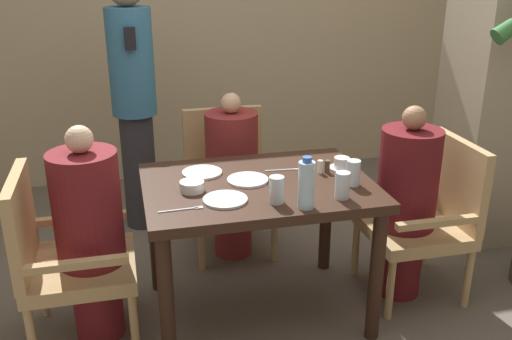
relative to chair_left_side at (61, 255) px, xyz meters
The scene contains 24 objects.
ground_plane 1.07m from the chair_left_side, ahead, with size 16.00×16.00×0.00m, color #60564C.
wall_back 2.54m from the chair_left_side, 65.86° to the left, with size 8.00×0.06×2.80m.
pillar_stone 2.84m from the chair_left_side, 11.88° to the left, with size 0.51×0.51×2.70m.
dining_table 0.98m from the chair_left_side, ahead, with size 1.13×0.82×0.75m.
chair_left_side is the anchor object (origin of this frame).
diner_in_left_chair 0.17m from the chair_left_side, ahead, with size 0.32×0.32×1.10m.
chair_far_side 1.26m from the chair_left_side, 40.07° to the left, with size 0.52×0.52×0.88m.
diner_in_far_chair 1.18m from the chair_left_side, 34.73° to the left, with size 0.32×0.32×1.05m.
chair_right_side 1.93m from the chair_left_side, ahead, with size 0.52×0.52×0.88m.
diner_in_right_chair 1.79m from the chair_left_side, ahead, with size 0.32×0.32×1.09m.
standing_host 1.37m from the chair_left_side, 70.97° to the left, with size 0.29×0.33×1.72m.
plate_main_left 0.79m from the chair_left_side, 14.40° to the left, with size 0.21×0.21×0.01m.
plate_main_right 0.96m from the chair_left_side, ahead, with size 0.21×0.21×0.01m.
plate_dessert_center 0.84m from the chair_left_side, 13.44° to the right, with size 0.21×0.21×0.01m.
teacup_with_saucer 1.47m from the chair_left_side, ahead, with size 0.13×0.13×0.06m.
bowl_small 0.70m from the chair_left_side, ahead, with size 0.12×0.12×0.05m.
water_bottle 1.22m from the chair_left_side, 17.13° to the right, with size 0.07×0.07×0.24m.
glass_tall_near 1.46m from the chair_left_side, ahead, with size 0.07×0.07×0.13m.
glass_tall_mid 1.37m from the chair_left_side, 12.05° to the right, with size 0.07×0.07×0.13m.
glass_tall_far 1.08m from the chair_left_side, 14.57° to the right, with size 0.07×0.07×0.13m.
salt_shaker 1.34m from the chair_left_side, ahead, with size 0.03×0.03×0.07m.
pepper_shaker 1.38m from the chair_left_side, ahead, with size 0.03×0.03×0.07m.
fork_beside_plate 0.68m from the chair_left_side, 22.27° to the right, with size 0.20×0.03×0.00m.
knife_beside_plate 1.20m from the chair_left_side, ahead, with size 0.21×0.03×0.00m.
Camera 1 is at (-0.62, -2.54, 1.82)m, focal length 40.00 mm.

